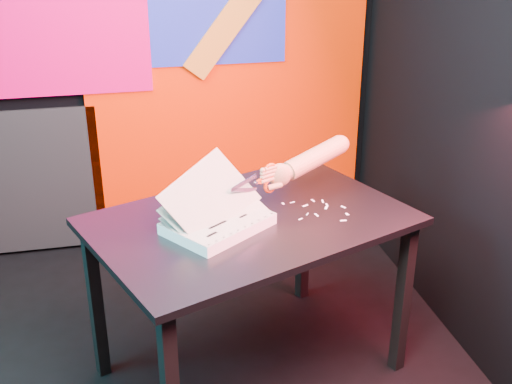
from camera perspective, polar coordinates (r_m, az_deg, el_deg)
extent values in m
cube|color=black|center=(3.60, -13.32, 14.98)|extent=(3.00, 0.01, 2.70)
cube|color=#EF2200|center=(3.73, -2.48, 8.01)|extent=(1.60, 0.02, 1.60)
cube|color=#E30055|center=(3.56, -17.45, 14.45)|extent=(0.95, 0.02, 0.80)
cube|color=black|center=(2.81, -14.04, -9.56)|extent=(0.06, 0.06, 0.72)
cube|color=black|center=(2.83, 12.93, -9.20)|extent=(0.06, 0.06, 0.72)
cube|color=black|center=(3.26, 4.23, -3.82)|extent=(0.06, 0.06, 0.72)
cube|color=black|center=(2.55, -0.54, -2.63)|extent=(1.43, 1.20, 0.03)
cube|color=silver|center=(2.46, -3.40, -2.83)|extent=(0.46, 0.44, 0.04)
cube|color=silver|center=(2.45, -3.41, -2.36)|extent=(0.46, 0.44, 0.00)
cube|color=silver|center=(2.44, -3.42, -2.26)|extent=(0.45, 0.42, 0.11)
cube|color=silver|center=(2.45, -3.72, -1.62)|extent=(0.44, 0.39, 0.20)
cube|color=silver|center=(2.44, -4.04, -0.50)|extent=(0.42, 0.34, 0.28)
cylinder|color=black|center=(2.26, -4.22, -4.68)|extent=(0.01, 0.01, 0.00)
cylinder|color=black|center=(2.29, -3.55, -4.35)|extent=(0.01, 0.01, 0.00)
cylinder|color=black|center=(2.31, -2.89, -4.03)|extent=(0.01, 0.01, 0.00)
cylinder|color=black|center=(2.33, -2.24, -3.71)|extent=(0.01, 0.01, 0.00)
cylinder|color=black|center=(2.36, -1.60, -3.40)|extent=(0.01, 0.01, 0.00)
cylinder|color=black|center=(2.38, -0.98, -3.10)|extent=(0.01, 0.01, 0.00)
cylinder|color=black|center=(2.40, -0.37, -2.80)|extent=(0.01, 0.01, 0.00)
cylinder|color=black|center=(2.43, 0.22, -2.50)|extent=(0.01, 0.01, 0.00)
cylinder|color=black|center=(2.45, 0.81, -2.21)|extent=(0.01, 0.01, 0.00)
cylinder|color=black|center=(2.48, 1.38, -1.93)|extent=(0.01, 0.01, 0.00)
cylinder|color=black|center=(2.43, -8.30, -2.74)|extent=(0.01, 0.01, 0.00)
cylinder|color=black|center=(2.45, -7.64, -2.45)|extent=(0.01, 0.01, 0.00)
cylinder|color=black|center=(2.47, -6.99, -2.17)|extent=(0.01, 0.01, 0.00)
cylinder|color=black|center=(2.50, -6.34, -1.89)|extent=(0.01, 0.01, 0.00)
cylinder|color=black|center=(2.52, -5.71, -1.62)|extent=(0.01, 0.01, 0.00)
cylinder|color=black|center=(2.54, -5.09, -1.35)|extent=(0.01, 0.01, 0.00)
cylinder|color=black|center=(2.56, -4.48, -1.08)|extent=(0.01, 0.01, 0.00)
cylinder|color=black|center=(2.59, -3.89, -0.83)|extent=(0.01, 0.01, 0.00)
cylinder|color=black|center=(2.61, -3.30, -0.57)|extent=(0.01, 0.01, 0.00)
cylinder|color=black|center=(2.63, -2.72, -0.32)|extent=(0.01, 0.01, 0.00)
cube|color=black|center=(2.42, -5.71, -2.66)|extent=(0.06, 0.05, 0.00)
cube|color=black|center=(2.48, -3.57, -1.98)|extent=(0.05, 0.04, 0.00)
cube|color=black|center=(2.40, -3.43, -2.92)|extent=(0.08, 0.06, 0.00)
cube|color=black|center=(2.46, -1.16, -2.14)|extent=(0.04, 0.03, 0.00)
cube|color=black|center=(2.33, -3.95, -3.78)|extent=(0.05, 0.04, 0.00)
cube|color=#A1A8C1|center=(2.50, -1.10, 0.83)|extent=(0.12, 0.06, 0.05)
cube|color=#A1A8C1|center=(2.51, -1.09, 0.18)|extent=(0.12, 0.06, 0.05)
cylinder|color=#A1A8C1|center=(2.54, 0.01, 0.85)|extent=(0.02, 0.02, 0.01)
cube|color=red|center=(2.55, 0.40, 0.84)|extent=(0.05, 0.03, 0.02)
cube|color=red|center=(2.55, 0.40, 1.11)|extent=(0.05, 0.03, 0.02)
torus|color=red|center=(2.57, 1.28, 1.90)|extent=(0.07, 0.04, 0.07)
torus|color=red|center=(2.59, 1.27, 0.60)|extent=(0.07, 0.04, 0.07)
ellipsoid|color=tan|center=(2.61, 2.13, 1.51)|extent=(0.10, 0.06, 0.10)
cylinder|color=tan|center=(2.58, 1.27, 1.16)|extent=(0.08, 0.05, 0.02)
cylinder|color=tan|center=(2.57, 1.28, 1.53)|extent=(0.07, 0.05, 0.02)
cylinder|color=tan|center=(2.57, 1.28, 1.86)|extent=(0.07, 0.04, 0.02)
cylinder|color=tan|center=(2.56, 1.28, 2.15)|extent=(0.06, 0.04, 0.02)
cylinder|color=tan|center=(2.59, 1.69, 0.51)|extent=(0.07, 0.04, 0.03)
cylinder|color=tan|center=(2.64, 2.92, 1.84)|extent=(0.08, 0.08, 0.07)
cylinder|color=tan|center=(2.72, 5.29, 3.09)|extent=(0.32, 0.21, 0.13)
sphere|color=tan|center=(2.81, 7.52, 4.25)|extent=(0.08, 0.08, 0.08)
cube|color=white|center=(2.55, 7.77, -2.53)|extent=(0.03, 0.01, 0.00)
cube|color=white|center=(2.67, 6.32, -1.14)|extent=(0.01, 0.03, 0.00)
cube|color=white|center=(2.67, 2.42, -1.03)|extent=(0.01, 0.02, 0.00)
cube|color=white|center=(2.68, 3.25, -0.92)|extent=(0.02, 0.01, 0.00)
cube|color=white|center=(2.65, 6.26, -1.39)|extent=(0.02, 0.03, 0.00)
cube|color=white|center=(2.66, 4.40, -1.21)|extent=(0.03, 0.02, 0.00)
cube|color=white|center=(2.58, 5.40, -2.05)|extent=(0.01, 0.03, 0.00)
cube|color=white|center=(2.60, 8.10, -1.96)|extent=(0.01, 0.02, 0.00)
cube|color=white|center=(2.70, 5.95, -0.83)|extent=(0.01, 0.03, 0.00)
cube|color=white|center=(2.54, 3.97, -2.41)|extent=(0.02, 0.02, 0.00)
cube|color=white|center=(2.58, 4.59, -1.97)|extent=(0.01, 0.02, 0.00)
cube|color=white|center=(2.70, 5.08, -0.75)|extent=(0.01, 0.02, 0.00)
cube|color=white|center=(2.66, 7.76, -1.33)|extent=(0.02, 0.02, 0.00)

